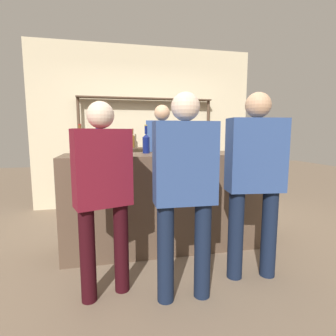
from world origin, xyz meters
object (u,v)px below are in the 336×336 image
object	(u,v)px
counter_bottle_0	(146,143)
cork_jar	(234,147)
counter_bottle_2	(81,143)
customer_center	(185,183)
customer_left	(103,186)
customer_right	(255,174)
counter_bottle_1	(98,144)
server_behind_counter	(162,154)
wine_glass	(115,142)

from	to	relation	value
counter_bottle_0	cork_jar	bearing A→B (deg)	-4.72
counter_bottle_2	counter_bottle_0	bearing A→B (deg)	3.69
cork_jar	customer_center	bearing A→B (deg)	-131.30
customer_left	customer_right	bearing A→B (deg)	-108.07
customer_center	counter_bottle_1	bearing A→B (deg)	41.40
cork_jar	customer_right	world-z (taller)	customer_right
counter_bottle_2	server_behind_counter	bearing A→B (deg)	37.54
counter_bottle_1	wine_glass	xyz separation A→B (m)	(0.17, 0.30, 0.01)
customer_right	server_behind_counter	distance (m)	1.74
counter_bottle_0	cork_jar	world-z (taller)	counter_bottle_0
counter_bottle_2	cork_jar	distance (m)	1.74
counter_bottle_1	wine_glass	world-z (taller)	counter_bottle_1
counter_bottle_2	customer_center	world-z (taller)	customer_center
cork_jar	wine_glass	bearing A→B (deg)	177.05
counter_bottle_1	customer_right	xyz separation A→B (m)	(1.35, -0.60, -0.25)
customer_right	cork_jar	bearing A→B (deg)	-6.65
counter_bottle_0	cork_jar	xyz separation A→B (m)	(1.03, -0.09, -0.06)
customer_right	customer_left	bearing A→B (deg)	97.32
wine_glass	counter_bottle_2	bearing A→B (deg)	-175.06
counter_bottle_0	wine_glass	size ratio (longest dim) A/B	1.84
customer_right	server_behind_counter	size ratio (longest dim) A/B	0.97
counter_bottle_1	customer_right	distance (m)	1.50
counter_bottle_0	customer_center	xyz separation A→B (m)	(0.14, -1.10, -0.27)
customer_center	counter_bottle_2	bearing A→B (deg)	40.18
counter_bottle_2	wine_glass	distance (m)	0.36
counter_bottle_0	cork_jar	size ratio (longest dim) A/B	2.40
counter_bottle_1	customer_center	xyz separation A→B (m)	(0.66, -0.78, -0.27)
server_behind_counter	customer_center	size ratio (longest dim) A/B	1.06
wine_glass	customer_right	bearing A→B (deg)	-37.44
counter_bottle_0	customer_left	xyz separation A→B (m)	(-0.46, -0.93, -0.30)
cork_jar	customer_left	world-z (taller)	customer_left
counter_bottle_2	server_behind_counter	size ratio (longest dim) A/B	0.19
cork_jar	counter_bottle_1	bearing A→B (deg)	-171.62
counter_bottle_1	wine_glass	size ratio (longest dim) A/B	1.83
counter_bottle_1	counter_bottle_2	world-z (taller)	counter_bottle_2
counter_bottle_1	customer_left	size ratio (longest dim) A/B	0.21
counter_bottle_1	counter_bottle_2	xyz separation A→B (m)	(-0.19, 0.27, -0.00)
customer_right	server_behind_counter	xyz separation A→B (m)	(-0.50, 1.67, 0.04)
counter_bottle_2	customer_left	bearing A→B (deg)	-74.53
wine_glass	customer_left	distance (m)	0.97
customer_right	customer_center	distance (m)	0.71
customer_left	customer_right	distance (m)	1.30
customer_right	customer_center	size ratio (longest dim) A/B	1.03
customer_center	server_behind_counter	bearing A→B (deg)	-4.51
cork_jar	customer_right	size ratio (longest dim) A/B	0.08
cork_jar	customer_right	bearing A→B (deg)	-103.49
customer_left	server_behind_counter	world-z (taller)	server_behind_counter
counter_bottle_2	cork_jar	xyz separation A→B (m)	(1.74, -0.04, -0.06)
counter_bottle_1	server_behind_counter	bearing A→B (deg)	51.47
customer_right	counter_bottle_1	bearing A→B (deg)	72.78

